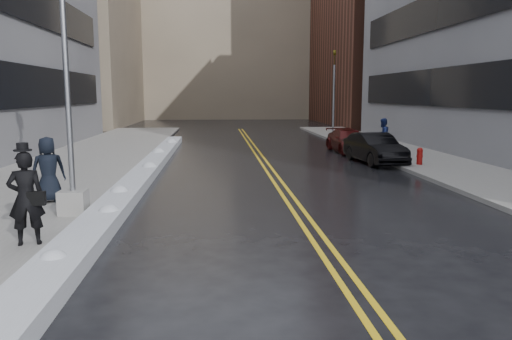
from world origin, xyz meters
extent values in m
plane|color=black|center=(0.00, 0.00, 0.00)|extent=(160.00, 160.00, 0.00)
cube|color=gray|center=(-5.75, 10.00, 0.07)|extent=(5.50, 50.00, 0.15)
cube|color=gray|center=(10.00, 10.00, 0.07)|extent=(4.00, 50.00, 0.15)
cube|color=gold|center=(2.35, 10.00, 0.00)|extent=(0.12, 50.00, 0.01)
cube|color=gold|center=(2.65, 10.00, 0.00)|extent=(0.12, 50.00, 0.01)
cube|color=silver|center=(-2.45, 8.00, 0.17)|extent=(0.90, 30.00, 0.34)
cube|color=gray|center=(-15.50, 44.00, 9.00)|extent=(14.00, 22.00, 18.00)
cube|color=gray|center=(2.00, 60.00, 11.00)|extent=(36.00, 16.00, 22.00)
cube|color=gray|center=(-3.30, 2.00, 0.45)|extent=(0.65, 0.65, 0.60)
cylinder|color=gray|center=(-3.30, 2.00, 4.25)|extent=(0.14, 0.14, 7.00)
cylinder|color=maroon|center=(9.00, 10.00, 0.45)|extent=(0.24, 0.24, 0.60)
sphere|color=maroon|center=(9.00, 10.00, 0.75)|extent=(0.26, 0.26, 0.26)
cylinder|color=maroon|center=(9.00, 10.00, 0.50)|extent=(0.25, 0.10, 0.10)
cylinder|color=gray|center=(8.50, 24.00, 2.65)|extent=(0.14, 0.14, 5.00)
imported|color=#594C0C|center=(8.50, 24.00, 5.65)|extent=(0.16, 0.20, 1.00)
imported|color=black|center=(-3.47, -0.60, 1.09)|extent=(0.78, 0.60, 1.89)
imported|color=black|center=(-4.35, 3.46, 1.07)|extent=(1.03, 0.83, 1.83)
imported|color=navy|center=(9.01, 14.90, 1.02)|extent=(1.07, 1.05, 1.74)
imported|color=black|center=(7.50, 11.49, 0.70)|extent=(1.94, 4.36, 1.39)
imported|color=#450B0B|center=(7.50, 16.04, 0.62)|extent=(1.90, 4.33, 1.24)
camera|label=1|loc=(0.31, -10.60, 3.13)|focal=35.00mm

